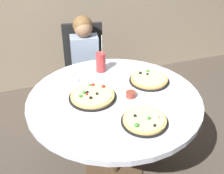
{
  "coord_description": "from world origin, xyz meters",
  "views": [
    {
      "loc": [
        -0.55,
        -1.52,
        1.82
      ],
      "look_at": [
        0.0,
        0.05,
        0.8
      ],
      "focal_mm": 44.06,
      "sensor_mm": 36.0,
      "label": 1
    }
  ],
  "objects_px": {
    "chair_wooden": "(85,66)",
    "plate_small": "(68,79)",
    "dining_table": "(114,108)",
    "sauce_bowl": "(131,94)",
    "pizza_pepperoni": "(149,79)",
    "pizza_cheese": "(145,120)",
    "pizza_veggie": "(93,96)",
    "soda_cup": "(101,62)",
    "diner_child": "(87,78)"
  },
  "relations": [
    {
      "from": "pizza_cheese",
      "to": "plate_small",
      "type": "height_order",
      "value": "pizza_cheese"
    },
    {
      "from": "soda_cup",
      "to": "sauce_bowl",
      "type": "relative_size",
      "value": 4.4
    },
    {
      "from": "dining_table",
      "to": "chair_wooden",
      "type": "xyz_separation_m",
      "value": [
        0.02,
        0.96,
        -0.12
      ]
    },
    {
      "from": "pizza_pepperoni",
      "to": "soda_cup",
      "type": "height_order",
      "value": "soda_cup"
    },
    {
      "from": "dining_table",
      "to": "plate_small",
      "type": "relative_size",
      "value": 6.82
    },
    {
      "from": "chair_wooden",
      "to": "plate_small",
      "type": "height_order",
      "value": "chair_wooden"
    },
    {
      "from": "pizza_cheese",
      "to": "sauce_bowl",
      "type": "distance_m",
      "value": 0.29
    },
    {
      "from": "pizza_veggie",
      "to": "sauce_bowl",
      "type": "height_order",
      "value": "pizza_veggie"
    },
    {
      "from": "diner_child",
      "to": "dining_table",
      "type": "bearing_deg",
      "value": -89.06
    },
    {
      "from": "pizza_pepperoni",
      "to": "pizza_cheese",
      "type": "bearing_deg",
      "value": -118.94
    },
    {
      "from": "dining_table",
      "to": "chair_wooden",
      "type": "bearing_deg",
      "value": 89.08
    },
    {
      "from": "pizza_pepperoni",
      "to": "soda_cup",
      "type": "xyz_separation_m",
      "value": [
        -0.3,
        0.28,
        0.06
      ]
    },
    {
      "from": "soda_cup",
      "to": "sauce_bowl",
      "type": "distance_m",
      "value": 0.45
    },
    {
      "from": "diner_child",
      "to": "soda_cup",
      "type": "relative_size",
      "value": 3.51
    },
    {
      "from": "dining_table",
      "to": "diner_child",
      "type": "height_order",
      "value": "diner_child"
    },
    {
      "from": "chair_wooden",
      "to": "plate_small",
      "type": "relative_size",
      "value": 5.28
    },
    {
      "from": "sauce_bowl",
      "to": "plate_small",
      "type": "bearing_deg",
      "value": 133.24
    },
    {
      "from": "plate_small",
      "to": "pizza_cheese",
      "type": "bearing_deg",
      "value": -63.77
    },
    {
      "from": "pizza_veggie",
      "to": "dining_table",
      "type": "bearing_deg",
      "value": -12.63
    },
    {
      "from": "sauce_bowl",
      "to": "plate_small",
      "type": "height_order",
      "value": "sauce_bowl"
    },
    {
      "from": "pizza_veggie",
      "to": "plate_small",
      "type": "bearing_deg",
      "value": 109.01
    },
    {
      "from": "dining_table",
      "to": "plate_small",
      "type": "distance_m",
      "value": 0.44
    },
    {
      "from": "chair_wooden",
      "to": "sauce_bowl",
      "type": "xyz_separation_m",
      "value": [
        0.09,
        -1.0,
        0.24
      ]
    },
    {
      "from": "pizza_veggie",
      "to": "pizza_cheese",
      "type": "distance_m",
      "value": 0.43
    },
    {
      "from": "diner_child",
      "to": "plate_small",
      "type": "bearing_deg",
      "value": -119.83
    },
    {
      "from": "chair_wooden",
      "to": "diner_child",
      "type": "height_order",
      "value": "diner_child"
    },
    {
      "from": "diner_child",
      "to": "chair_wooden",
      "type": "bearing_deg",
      "value": 81.11
    },
    {
      "from": "pizza_cheese",
      "to": "soda_cup",
      "type": "relative_size",
      "value": 0.95
    },
    {
      "from": "pizza_pepperoni",
      "to": "plate_small",
      "type": "bearing_deg",
      "value": 158.07
    },
    {
      "from": "diner_child",
      "to": "pizza_pepperoni",
      "type": "distance_m",
      "value": 0.8
    },
    {
      "from": "dining_table",
      "to": "pizza_veggie",
      "type": "xyz_separation_m",
      "value": [
        -0.15,
        0.03,
        0.11
      ]
    },
    {
      "from": "pizza_pepperoni",
      "to": "soda_cup",
      "type": "distance_m",
      "value": 0.42
    },
    {
      "from": "chair_wooden",
      "to": "pizza_pepperoni",
      "type": "bearing_deg",
      "value": -69.82
    },
    {
      "from": "pizza_veggie",
      "to": "sauce_bowl",
      "type": "xyz_separation_m",
      "value": [
        0.26,
        -0.08,
        0.0
      ]
    },
    {
      "from": "dining_table",
      "to": "chair_wooden",
      "type": "distance_m",
      "value": 0.96
    },
    {
      "from": "dining_table",
      "to": "sauce_bowl",
      "type": "relative_size",
      "value": 17.55
    },
    {
      "from": "pizza_veggie",
      "to": "soda_cup",
      "type": "xyz_separation_m",
      "value": [
        0.17,
        0.36,
        0.06
      ]
    },
    {
      "from": "pizza_pepperoni",
      "to": "plate_small",
      "type": "xyz_separation_m",
      "value": [
        -0.58,
        0.23,
        -0.01
      ]
    },
    {
      "from": "diner_child",
      "to": "sauce_bowl",
      "type": "xyz_separation_m",
      "value": [
        0.12,
        -0.82,
        0.29
      ]
    },
    {
      "from": "soda_cup",
      "to": "diner_child",
      "type": "bearing_deg",
      "value": 95.63
    },
    {
      "from": "pizza_cheese",
      "to": "sauce_bowl",
      "type": "bearing_deg",
      "value": 84.14
    },
    {
      "from": "chair_wooden",
      "to": "pizza_pepperoni",
      "type": "height_order",
      "value": "chair_wooden"
    },
    {
      "from": "diner_child",
      "to": "pizza_pepperoni",
      "type": "height_order",
      "value": "diner_child"
    },
    {
      "from": "dining_table",
      "to": "pizza_cheese",
      "type": "bearing_deg",
      "value": -76.89
    },
    {
      "from": "pizza_pepperoni",
      "to": "sauce_bowl",
      "type": "relative_size",
      "value": 4.41
    },
    {
      "from": "pizza_cheese",
      "to": "dining_table",
      "type": "bearing_deg",
      "value": 103.11
    },
    {
      "from": "diner_child",
      "to": "soda_cup",
      "type": "bearing_deg",
      "value": -84.37
    },
    {
      "from": "chair_wooden",
      "to": "sauce_bowl",
      "type": "bearing_deg",
      "value": -84.7
    },
    {
      "from": "pizza_veggie",
      "to": "soda_cup",
      "type": "relative_size",
      "value": 1.09
    },
    {
      "from": "plate_small",
      "to": "sauce_bowl",
      "type": "bearing_deg",
      "value": -46.76
    }
  ]
}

